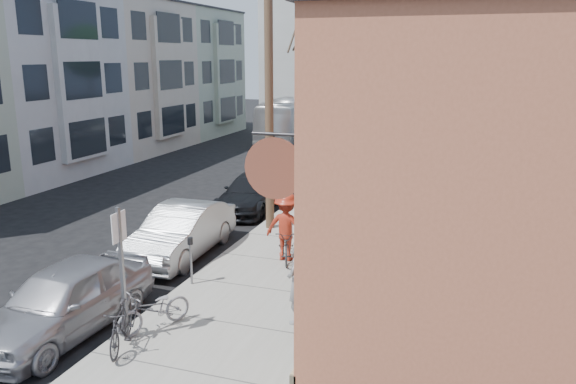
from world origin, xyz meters
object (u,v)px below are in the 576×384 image
(parking_meter_near, at_px, (191,253))
(parked_bike_a, at_px, (121,327))
(cyclist, at_px, (287,227))
(car_2, at_px, (252,192))
(patio_chair_b, at_px, (312,338))
(car_3, at_px, (296,164))
(tree_leafy_mid, at_px, (350,57))
(patio_chair_a, at_px, (333,291))
(car_0, at_px, (64,300))
(car_1, at_px, (181,231))
(car_4, at_px, (327,145))
(parking_meter_far, at_px, (309,173))
(utility_pole_near, at_px, (267,69))
(tree_bare, at_px, (303,129))
(parked_bike_b, at_px, (154,310))
(bus, at_px, (298,118))
(patron_grey, at_px, (298,282))
(sign_post, at_px, (121,262))
(tree_leafy_far, at_px, (384,51))

(parking_meter_near, relative_size, parked_bike_a, 0.81)
(cyclist, bearing_deg, car_2, -54.49)
(patio_chair_b, bearing_deg, car_3, 115.65)
(parked_bike_a, relative_size, car_2, 0.33)
(parking_meter_near, distance_m, tree_leafy_mid, 16.11)
(patio_chair_a, distance_m, car_0, 5.84)
(car_1, height_order, car_4, car_4)
(parking_meter_far, height_order, utility_pole_near, utility_pole_near)
(tree_bare, relative_size, cyclist, 3.13)
(parked_bike_b, height_order, car_4, car_4)
(cyclist, xyz_separation_m, car_3, (-3.17, 10.79, -0.35))
(car_2, bearing_deg, car_1, -93.28)
(tree_bare, distance_m, patio_chair_a, 9.11)
(tree_leafy_mid, distance_m, cyclist, 13.79)
(patio_chair_b, relative_size, bus, 0.08)
(tree_bare, distance_m, car_4, 11.62)
(parking_meter_near, xyz_separation_m, tree_leafy_mid, (0.55, 15.39, 4.75))
(tree_bare, bearing_deg, patron_grey, -73.61)
(parking_meter_far, bearing_deg, cyclist, -77.79)
(parking_meter_far, bearing_deg, tree_bare, -77.95)
(utility_pole_near, bearing_deg, patron_grey, -64.25)
(sign_post, relative_size, patio_chair_a, 3.18)
(car_2, height_order, bus, bus)
(utility_pole_near, xyz_separation_m, parked_bike_a, (0.09, -8.52, -4.80))
(parking_meter_near, height_order, parked_bike_b, parking_meter_near)
(parking_meter_near, bearing_deg, car_0, -116.34)
(patio_chair_a, distance_m, patio_chair_b, 2.24)
(car_1, bearing_deg, car_3, 88.21)
(cyclist, relative_size, car_3, 0.35)
(utility_pole_near, bearing_deg, parking_meter_far, 91.54)
(tree_leafy_far, height_order, patron_grey, tree_leafy_far)
(parking_meter_near, bearing_deg, parking_meter_far, 90.00)
(parked_bike_a, distance_m, parked_bike_b, 0.94)
(car_1, xyz_separation_m, car_2, (0.00, 5.50, -0.09))
(utility_pole_near, xyz_separation_m, parked_bike_b, (0.28, -7.60, -4.81))
(parking_meter_far, xyz_separation_m, car_3, (-1.45, 2.83, -0.20))
(patron_grey, xyz_separation_m, car_0, (-4.63, -1.80, -0.32))
(sign_post, bearing_deg, patio_chair_a, 36.41)
(parking_meter_far, xyz_separation_m, car_4, (-1.45, 8.63, -0.16))
(patio_chair_a, height_order, cyclist, cyclist)
(utility_pole_near, xyz_separation_m, car_1, (-1.59, -3.07, -4.65))
(tree_leafy_mid, bearing_deg, parking_meter_near, -92.05)
(patio_chair_a, relative_size, bus, 0.08)
(parked_bike_b, bearing_deg, cyclist, 104.53)
(utility_pole_near, height_order, car_3, utility_pole_near)
(utility_pole_near, relative_size, parked_bike_b, 5.93)
(tree_leafy_mid, bearing_deg, utility_pole_near, -92.30)
(sign_post, distance_m, tree_leafy_far, 28.94)
(cyclist, height_order, car_1, cyclist)
(patio_chair_b, relative_size, car_3, 0.16)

